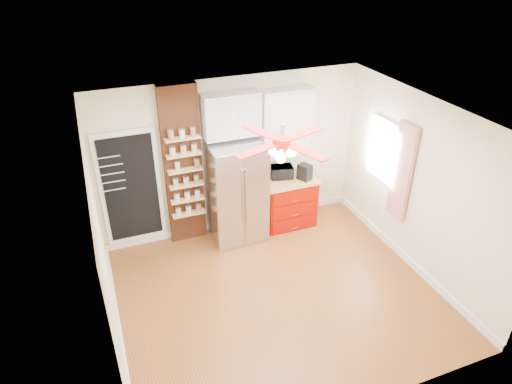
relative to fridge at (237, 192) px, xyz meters
name	(u,v)px	position (x,y,z in m)	size (l,w,h in m)	color
floor	(277,294)	(0.05, -1.63, -0.88)	(4.50, 4.50, 0.00)	brown
ceiling	(283,120)	(0.05, -1.63, 1.83)	(4.50, 4.50, 0.00)	white
wall_back	(232,156)	(0.05, 0.37, 0.48)	(4.50, 0.02, 2.70)	beige
wall_front	(363,322)	(0.05, -3.63, 0.48)	(4.50, 0.02, 2.70)	beige
wall_left	(103,255)	(-2.20, -1.63, 0.48)	(0.02, 4.00, 2.70)	beige
wall_right	(419,187)	(2.30, -1.63, 0.48)	(0.02, 4.00, 2.70)	beige
chalkboard	(131,188)	(-1.65, 0.33, 0.23)	(0.95, 0.05, 1.95)	white
brick_pillar	(183,167)	(-0.80, 0.29, 0.48)	(0.60, 0.16, 2.70)	brown
fridge	(237,192)	(0.00, 0.00, 0.00)	(0.90, 0.70, 1.75)	silver
upper_glass_cabinet	(231,115)	(0.00, 0.20, 1.27)	(0.90, 0.35, 0.70)	white
red_cabinet	(288,201)	(0.97, 0.05, -0.42)	(0.94, 0.64, 0.90)	#9C0A00
upper_shelf_unit	(286,123)	(0.97, 0.22, 1.00)	(0.90, 0.30, 1.15)	white
window	(384,151)	(2.28, -0.73, 0.68)	(0.04, 0.75, 1.05)	white
curtain	(402,172)	(2.23, -1.28, 0.57)	(0.06, 0.40, 1.55)	red
ceiling_fan	(282,142)	(0.05, -1.63, 1.55)	(1.40, 1.40, 0.44)	silver
toaster_oven	(281,172)	(0.87, 0.15, 0.13)	(0.38, 0.26, 0.21)	black
coffee_maker	(305,172)	(1.22, -0.05, 0.16)	(0.18, 0.22, 0.27)	black
canister_left	(310,173)	(1.34, -0.02, 0.10)	(0.11, 0.11, 0.15)	#B2092A
canister_right	(309,172)	(1.34, 0.03, 0.10)	(0.10, 0.10, 0.15)	red
pantry_jar_oats	(177,166)	(-0.91, 0.16, 0.57)	(0.08, 0.08, 0.14)	#BFBA92
pantry_jar_beans	(197,163)	(-0.61, 0.15, 0.56)	(0.09, 0.09, 0.13)	brown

